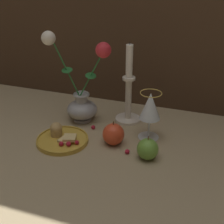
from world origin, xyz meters
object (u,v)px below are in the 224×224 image
Objects in this scene: wine_glass at (150,108)px; candlestick at (128,95)px; vase at (81,96)px; plate_with_pastries at (62,138)px; apple_near_glass at (113,134)px; apple_beside_vase at (148,149)px.

candlestick reaches higher than wine_glass.
vase is at bearing -160.45° from candlestick.
apple_near_glass reaches higher than plate_with_pastries.
candlestick is at bearing 90.43° from apple_near_glass.
vase reaches higher than wine_glass.
vase reaches higher than candlestick.
apple_beside_vase is 0.93× the size of apple_near_glass.
plate_with_pastries is 0.18m from apple_near_glass.
apple_beside_vase is (0.13, -0.23, -0.07)m from candlestick.
vase is 0.22m from apple_near_glass.
candlestick is at bearing 19.55° from vase.
vase is 1.11× the size of candlestick.
candlestick is at bearing 120.03° from apple_beside_vase.
vase is 0.18m from candlestick.
candlestick is 3.83× the size of apple_beside_vase.
plate_with_pastries is 0.32m from wine_glass.
apple_near_glass reaches higher than apple_beside_vase.
vase is 0.28m from wine_glass.
apple_near_glass is (0.18, 0.04, 0.02)m from plate_with_pastries.
candlestick is (0.17, 0.06, 0.00)m from vase.
apple_beside_vase is at bearing -19.61° from apple_near_glass.
vase is at bearing 144.55° from apple_near_glass.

